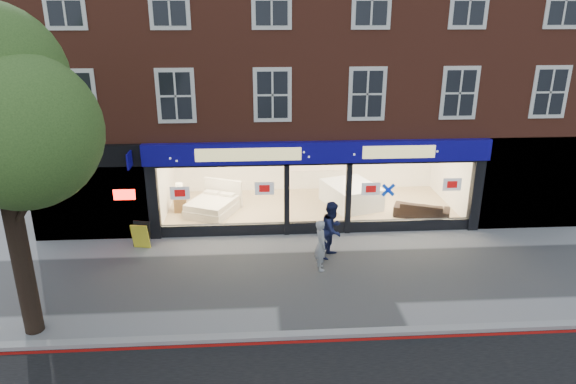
{
  "coord_description": "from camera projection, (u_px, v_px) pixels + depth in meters",
  "views": [
    {
      "loc": [
        -2.05,
        -13.15,
        7.35
      ],
      "look_at": [
        -1.04,
        2.5,
        1.73
      ],
      "focal_mm": 32.0,
      "sensor_mm": 36.0,
      "label": 1
    }
  ],
  "objects": [
    {
      "name": "pedestrian_blue",
      "position": [
        332.0,
        229.0,
        15.88
      ],
      "size": [
        1.07,
        1.11,
        1.81
      ],
      "primitive_type": "imported",
      "rotation": [
        0.0,
        0.0,
        0.95
      ],
      "color": "#171C40",
      "rests_on": "ground"
    },
    {
      "name": "sofa",
      "position": [
        422.0,
        210.0,
        18.83
      ],
      "size": [
        2.13,
        1.49,
        0.58
      ],
      "primitive_type": "imported",
      "rotation": [
        0.0,
        0.0,
        2.74
      ],
      "color": "black",
      "rests_on": "showroom_floor"
    },
    {
      "name": "a_board",
      "position": [
        141.0,
        235.0,
        16.59
      ],
      "size": [
        0.63,
        0.46,
        0.87
      ],
      "primitive_type": "cube",
      "rotation": [
        0.0,
        0.0,
        -0.18
      ],
      "color": "yellow",
      "rests_on": "ground"
    },
    {
      "name": "display_bed",
      "position": [
        214.0,
        205.0,
        19.26
      ],
      "size": [
        2.19,
        2.36,
        1.06
      ],
      "rotation": [
        0.0,
        0.0,
        -0.43
      ],
      "color": "silver",
      "rests_on": "showroom_floor"
    },
    {
      "name": "kerb_stone",
      "position": [
        346.0,
        333.0,
        12.22
      ],
      "size": [
        60.0,
        0.25,
        0.12
      ],
      "primitive_type": "cube",
      "color": "gray",
      "rests_on": "ground"
    },
    {
      "name": "mattress_stack",
      "position": [
        351.0,
        195.0,
        19.95
      ],
      "size": [
        2.32,
        2.61,
        0.86
      ],
      "rotation": [
        0.0,
        0.0,
        0.32
      ],
      "color": "white",
      "rests_on": "showroom_floor"
    },
    {
      "name": "bedside_table",
      "position": [
        180.0,
        204.0,
        19.38
      ],
      "size": [
        0.48,
        0.48,
        0.55
      ],
      "primitive_type": "cube",
      "rotation": [
        0.0,
        0.0,
        0.06
      ],
      "color": "brown",
      "rests_on": "showroom_floor"
    },
    {
      "name": "showroom_floor",
      "position": [
        310.0,
        208.0,
        19.88
      ],
      "size": [
        11.0,
        4.5,
        0.1
      ],
      "primitive_type": "cube",
      "color": "tan",
      "rests_on": "ground"
    },
    {
      "name": "kerb_line",
      "position": [
        348.0,
        340.0,
        12.05
      ],
      "size": [
        60.0,
        0.1,
        0.01
      ],
      "primitive_type": "cube",
      "color": "#8C0A07",
      "rests_on": "ground"
    },
    {
      "name": "ground",
      "position": [
        329.0,
        276.0,
        14.96
      ],
      "size": [
        120.0,
        120.0,
        0.0
      ],
      "primitive_type": "plane",
      "color": "gray",
      "rests_on": "ground"
    },
    {
      "name": "building",
      "position": [
        308.0,
        28.0,
        19.23
      ],
      "size": [
        19.0,
        8.26,
        10.3
      ],
      "color": "brown",
      "rests_on": "ground"
    },
    {
      "name": "pedestrian_grey",
      "position": [
        321.0,
        245.0,
        15.12
      ],
      "size": [
        0.42,
        0.6,
        1.57
      ],
      "primitive_type": "imported",
      "rotation": [
        0.0,
        0.0,
        1.65
      ],
      "color": "#96999D",
      "rests_on": "ground"
    }
  ]
}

